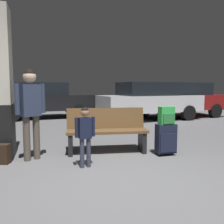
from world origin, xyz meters
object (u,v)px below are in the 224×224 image
at_px(child, 85,131).
at_px(parked_car_side, 180,99).
at_px(suitcase, 166,139).
at_px(bench, 107,131).
at_px(backpack_bright, 166,116).
at_px(parked_car_near, 149,100).
at_px(parked_car_far, 44,99).
at_px(backpack_dark_floor, 2,154).
at_px(adult, 30,104).

bearing_deg(child, parked_car_side, 47.24).
bearing_deg(parked_car_side, suitcase, -123.80).
bearing_deg(parked_car_side, bench, -133.88).
xyz_separation_m(bench, backpack_bright, (1.05, -0.53, 0.33)).
height_order(bench, parked_car_near, parked_car_near).
xyz_separation_m(child, parked_car_side, (5.18, 5.61, 0.19)).
bearing_deg(suitcase, parked_car_near, 69.06).
bearing_deg(backpack_bright, parked_car_far, 108.67).
distance_m(suitcase, parked_car_side, 6.42).
distance_m(bench, backpack_dark_floor, 1.96).
bearing_deg(bench, backpack_bright, -26.89).
bearing_deg(backpack_dark_floor, adult, 9.37).
relative_size(backpack_bright, backpack_dark_floor, 1.00).
bearing_deg(adult, child, -38.20).
xyz_separation_m(backpack_bright, parked_car_far, (-2.24, 6.64, 0.03)).
xyz_separation_m(bench, suitcase, (1.05, -0.53, -0.12)).
relative_size(bench, adult, 1.02).
bearing_deg(parked_car_side, child, -132.76).
xyz_separation_m(parked_car_near, parked_car_far, (-4.11, 1.76, 0.00)).
bearing_deg(child, backpack_dark_floor, 156.34).
height_order(suitcase, adult, adult).
relative_size(adult, parked_car_near, 0.38).
relative_size(adult, backpack_dark_floor, 4.80).
distance_m(backpack_bright, parked_car_near, 5.22).
height_order(child, backpack_dark_floor, child).
height_order(backpack_dark_floor, parked_car_far, parked_car_far).
bearing_deg(parked_car_far, parked_car_side, -12.79).
xyz_separation_m(bench, child, (-0.58, -0.82, 0.17)).
relative_size(child, parked_car_near, 0.23).
bearing_deg(parked_car_near, backpack_dark_floor, -136.67).
relative_size(suitcase, parked_car_side, 0.14).
distance_m(suitcase, backpack_dark_floor, 3.00).
bearing_deg(adult, parked_car_near, 45.91).
bearing_deg(parked_car_near, parked_car_side, 14.70).
distance_m(parked_car_side, parked_car_near, 1.75).
bearing_deg(parked_car_side, parked_car_far, 167.21).
relative_size(bench, backpack_bright, 4.87).
height_order(child, parked_car_side, parked_car_side).
xyz_separation_m(child, adult, (-0.86, 0.67, 0.40)).
relative_size(suitcase, backpack_bright, 1.78).
relative_size(bench, parked_car_near, 0.39).
relative_size(suitcase, parked_car_far, 0.14).
xyz_separation_m(backpack_dark_floor, parked_car_near, (4.84, 4.57, 0.64)).
distance_m(child, parked_car_far, 6.95).
bearing_deg(adult, bench, 5.63).
xyz_separation_m(suitcase, backpack_bright, (0.00, -0.00, 0.45)).
xyz_separation_m(adult, parked_car_side, (6.04, 4.93, -0.20)).
relative_size(suitcase, backpack_dark_floor, 1.78).
bearing_deg(backpack_bright, bench, 153.11).
distance_m(backpack_bright, parked_car_far, 7.00).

